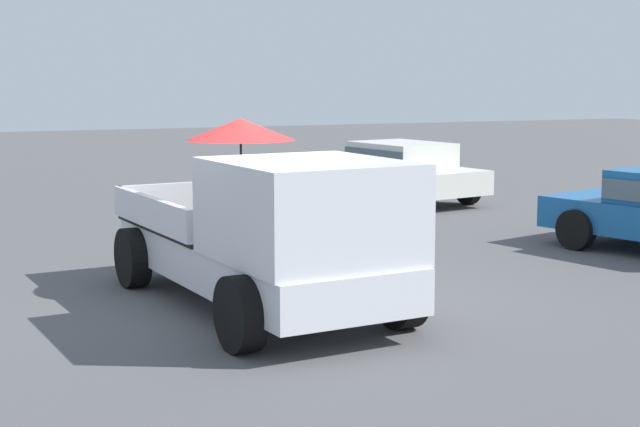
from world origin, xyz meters
name	(u,v)px	position (x,y,z in m)	size (l,w,h in m)	color
ground_plane	(255,305)	(0.00, 0.00, 0.00)	(80.00, 80.00, 0.00)	#4C4C4F
pickup_truck_main	(271,232)	(0.44, 0.05, 0.98)	(5.20, 2.64, 2.27)	black
parked_sedan_near	(400,168)	(-8.14, 6.36, 0.74)	(4.55, 2.57, 1.33)	black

